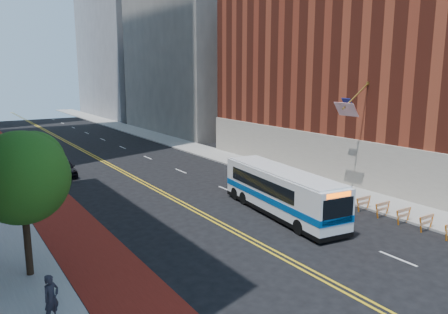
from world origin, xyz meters
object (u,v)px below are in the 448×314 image
car_a (64,168)px  car_b (35,158)px  street_tree (23,174)px  car_c (11,149)px  transit_bus (280,191)px  pedestrian (51,298)px

car_a → car_b: (-1.38, 6.41, -0.02)m
street_tree → car_c: (3.53, 33.99, -4.27)m
transit_bus → car_c: bearing=116.6°
street_tree → car_b: 27.04m
street_tree → car_c: size_ratio=1.53×
street_tree → car_c: 34.44m
transit_bus → pedestrian: 16.57m
car_a → pedestrian: 25.30m
car_a → pedestrian: bearing=-101.9°
transit_bus → street_tree: bearing=-170.7°
street_tree → transit_bus: size_ratio=0.59×
car_b → pedestrian: size_ratio=2.43×
transit_bus → car_a: (-9.53, 19.13, -0.84)m
street_tree → pedestrian: size_ratio=3.65×
car_a → car_b: 6.56m
car_c → pedestrian: bearing=-113.9°
pedestrian → car_b: bearing=50.2°
car_c → pedestrian: size_ratio=2.39×
transit_bus → car_b: size_ratio=2.54×
street_tree → car_a: (6.10, 19.88, -4.16)m
car_b → car_c: car_b is taller
transit_bus → car_a: bearing=123.1°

